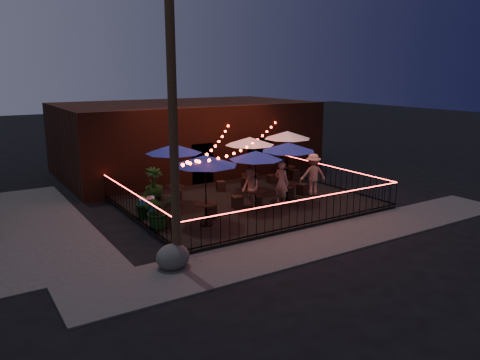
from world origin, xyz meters
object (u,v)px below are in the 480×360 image
object	(u,v)px
cafe_table_5	(287,136)
cooler	(147,207)
cafe_table_0	(205,161)
cafe_table_4	(288,148)
cafe_table_1	(174,150)
cafe_table_3	(250,142)
utility_pole	(173,134)
cafe_table_2	(256,156)
boulder	(173,257)

from	to	relation	value
cafe_table_5	cooler	xyz separation A→B (m)	(-8.30, -1.83, -2.01)
cafe_table_0	cooler	xyz separation A→B (m)	(-1.50, 2.11, -2.01)
cafe_table_4	cooler	distance (m)	6.48
cafe_table_1	cafe_table_5	world-z (taller)	cafe_table_5
cafe_table_1	cooler	world-z (taller)	cafe_table_1
cafe_table_3	cafe_table_5	world-z (taller)	cafe_table_5
utility_pole	cooler	size ratio (longest dim) A/B	10.12
utility_pole	cafe_table_1	world-z (taller)	utility_pole
cafe_table_3	cafe_table_5	distance (m)	2.65
cafe_table_0	cafe_table_2	world-z (taller)	cafe_table_0
cafe_table_0	cooler	world-z (taller)	cafe_table_0
utility_pole	cooler	bearing A→B (deg)	79.30
cafe_table_2	cooler	world-z (taller)	cafe_table_2
cafe_table_0	boulder	size ratio (longest dim) A/B	3.04
cafe_table_2	cafe_table_0	bearing A→B (deg)	-164.27
cafe_table_1	boulder	xyz separation A→B (m)	(-2.73, -5.81, -2.17)
utility_pole	cafe_table_4	world-z (taller)	utility_pole
utility_pole	cafe_table_4	bearing A→B (deg)	27.69
boulder	cooler	bearing A→B (deg)	77.49
cooler	utility_pole	bearing A→B (deg)	-81.31
utility_pole	boulder	bearing A→B (deg)	-166.81
utility_pole	cafe_table_5	size ratio (longest dim) A/B	2.52
cafe_table_4	cafe_table_1	bearing A→B (deg)	154.41
cafe_table_1	cafe_table_2	xyz separation A→B (m)	(2.56, -2.35, -0.16)
boulder	cafe_table_0	bearing A→B (deg)	46.38
cafe_table_0	cafe_table_2	size ratio (longest dim) A/B	1.19
utility_pole	boulder	world-z (taller)	utility_pole
utility_pole	cafe_table_4	size ratio (longest dim) A/B	2.72
cafe_table_4	boulder	world-z (taller)	cafe_table_4
utility_pole	cafe_table_4	xyz separation A→B (m)	(6.97, 3.66, -1.47)
utility_pole	cafe_table_2	bearing A→B (deg)	33.71
utility_pole	cafe_table_5	bearing A→B (deg)	35.63
cafe_table_5	boulder	xyz separation A→B (m)	(-9.37, -6.63, -2.19)
cafe_table_0	cafe_table_2	distance (m)	2.84
utility_pole	cafe_table_1	bearing A→B (deg)	66.01
cafe_table_4	cafe_table_5	xyz separation A→B (m)	(2.23, 2.94, 0.03)
cafe_table_3	cafe_table_4	xyz separation A→B (m)	(0.37, -2.45, 0.02)
cafe_table_4	cooler	world-z (taller)	cafe_table_4
cafe_table_5	boulder	world-z (taller)	cafe_table_5
cafe_table_1	cafe_table_3	distance (m)	4.05
cafe_table_0	cafe_table_1	size ratio (longest dim) A/B	0.93
cafe_table_1	cafe_table_2	size ratio (longest dim) A/B	1.28
cafe_table_0	cafe_table_3	distance (m)	5.44
cafe_table_4	cooler	xyz separation A→B (m)	(-6.07, 1.11, -1.98)
cafe_table_4	cafe_table_2	bearing A→B (deg)	-172.62
cafe_table_2	cooler	size ratio (longest dim) A/B	3.09
cafe_table_2	cafe_table_3	distance (m)	3.07
utility_pole	cafe_table_1	xyz separation A→B (m)	(2.57, 5.77, -1.46)
cafe_table_4	boulder	bearing A→B (deg)	-152.62
utility_pole	cafe_table_3	bearing A→B (deg)	42.80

